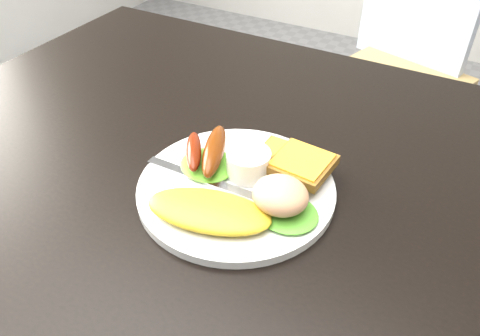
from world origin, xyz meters
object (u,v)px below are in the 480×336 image
at_px(dining_chair, 392,85).
at_px(person, 243,5).
at_px(dining_table, 278,191).
at_px(plate, 236,188).

xyz_separation_m(dining_chair, person, (-0.28, -0.45, 0.34)).
distance_m(dining_table, person, 0.54).
bearing_deg(dining_chair, dining_table, -71.26).
distance_m(person, plate, 0.56).
bearing_deg(person, dining_chair, -104.62).
xyz_separation_m(dining_table, plate, (-0.04, -0.05, 0.03)).
bearing_deg(dining_table, person, 123.65).
bearing_deg(dining_table, plate, -128.74).
relative_size(dining_chair, person, 0.23).
relative_size(dining_table, person, 0.76).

